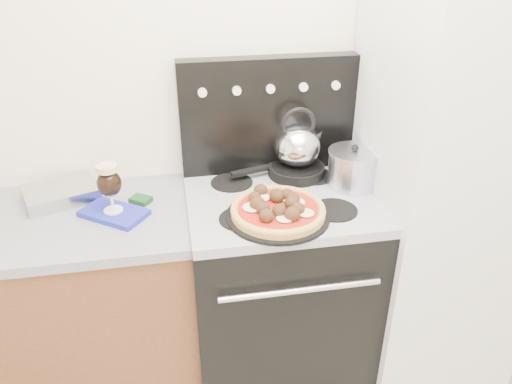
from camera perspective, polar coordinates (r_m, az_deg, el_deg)
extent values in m
cube|color=white|center=(2.19, -1.00, 11.11)|extent=(3.50, 0.01, 2.50)
cube|color=brown|center=(2.40, -25.11, -12.76)|extent=(1.45, 0.60, 0.86)
cube|color=black|center=(2.31, 2.53, -10.95)|extent=(0.76, 0.65, 0.88)
cube|color=#ADADB2|center=(2.05, 2.81, -0.96)|extent=(0.76, 0.65, 0.04)
cube|color=black|center=(2.18, 1.36, 8.78)|extent=(0.76, 0.08, 0.50)
cube|color=silver|center=(2.25, 20.64, 1.46)|extent=(0.64, 0.68, 1.90)
cube|color=silver|center=(2.19, -21.34, -0.13)|extent=(0.33, 0.29, 0.06)
cube|color=#2329B1|center=(2.01, -15.92, -2.34)|extent=(0.29, 0.26, 0.02)
cylinder|color=black|center=(1.89, 2.52, -2.71)|extent=(0.44, 0.44, 0.01)
cylinder|color=black|center=(2.20, 4.64, 2.50)|extent=(0.31, 0.31, 0.04)
cylinder|color=silver|center=(2.12, 11.01, 2.55)|extent=(0.24, 0.24, 0.15)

